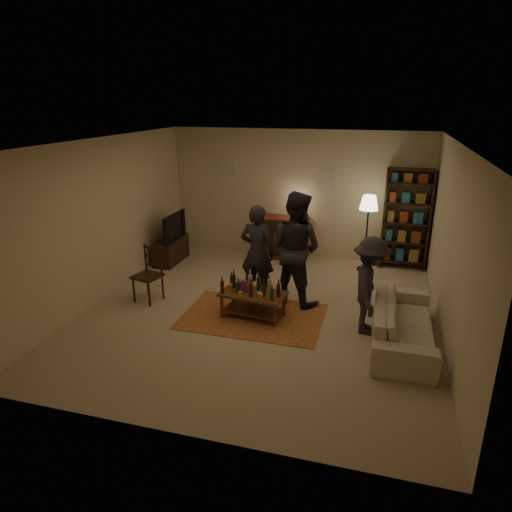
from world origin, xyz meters
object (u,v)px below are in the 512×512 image
at_px(tv_stand, 171,244).
at_px(sofa, 403,323).
at_px(person_by_sofa, 370,286).
at_px(person_left, 257,253).
at_px(floor_lamp, 369,208).
at_px(dresser, 285,237).
at_px(bookshelf, 406,218).
at_px(dining_chair, 150,272).
at_px(person_right, 295,248).
at_px(coffee_table, 252,294).

height_order(tv_stand, sofa, tv_stand).
height_order(tv_stand, person_by_sofa, person_by_sofa).
distance_m(person_left, person_by_sofa, 2.03).
xyz_separation_m(floor_lamp, person_by_sofa, (0.18, -2.61, -0.56)).
distance_m(dresser, bookshelf, 2.50).
xyz_separation_m(dining_chair, person_right, (2.38, 0.61, 0.44)).
xyz_separation_m(dresser, floor_lamp, (1.71, -0.31, 0.81)).
relative_size(dining_chair, sofa, 0.47).
bearing_deg(sofa, dining_chair, 85.20).
height_order(tv_stand, person_left, person_left).
bearing_deg(bookshelf, person_left, -137.28).
distance_m(dining_chair, person_right, 2.50).
distance_m(sofa, person_left, 2.62).
distance_m(dresser, person_by_sofa, 3.49).
bearing_deg(dresser, dining_chair, -122.23).
distance_m(person_right, person_by_sofa, 1.48).
bearing_deg(person_by_sofa, tv_stand, 62.37).
xyz_separation_m(bookshelf, person_right, (-1.80, -2.22, -0.08)).
bearing_deg(coffee_table, floor_lamp, 58.56).
distance_m(sofa, person_by_sofa, 0.69).
distance_m(tv_stand, bookshelf, 4.84).
xyz_separation_m(dining_chair, tv_stand, (-0.51, 1.85, -0.13)).
xyz_separation_m(person_right, person_by_sofa, (1.25, -0.76, -0.22)).
xyz_separation_m(coffee_table, person_left, (-0.12, 0.73, 0.45)).
height_order(dresser, person_left, person_left).
bearing_deg(person_left, person_by_sofa, 164.99).
bearing_deg(tv_stand, coffee_table, -40.20).
bearing_deg(sofa, person_left, 68.94).
height_order(coffee_table, tv_stand, tv_stand).
bearing_deg(sofa, coffee_table, 85.06).
bearing_deg(dining_chair, person_left, 31.95).
bearing_deg(person_right, tv_stand, 0.17).
bearing_deg(floor_lamp, coffee_table, -121.44).
relative_size(tv_stand, person_left, 0.64).
height_order(dining_chair, person_by_sofa, person_by_sofa).
bearing_deg(bookshelf, dining_chair, -145.89).
bearing_deg(coffee_table, dining_chair, 175.37).
height_order(coffee_table, sofa, coffee_table).
bearing_deg(tv_stand, sofa, -25.34).
bearing_deg(person_left, bookshelf, -131.16).
bearing_deg(person_by_sofa, floor_lamp, 2.11).
distance_m(floor_lamp, person_by_sofa, 2.68).
relative_size(dining_chair, floor_lamp, 0.64).
relative_size(bookshelf, person_by_sofa, 1.38).
height_order(floor_lamp, person_right, person_right).
bearing_deg(dresser, person_left, -90.15).
relative_size(coffee_table, person_right, 0.56).
relative_size(dresser, person_by_sofa, 0.93).
xyz_separation_m(sofa, person_left, (-2.40, 0.92, 0.52)).
distance_m(coffee_table, dining_chair, 1.87).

